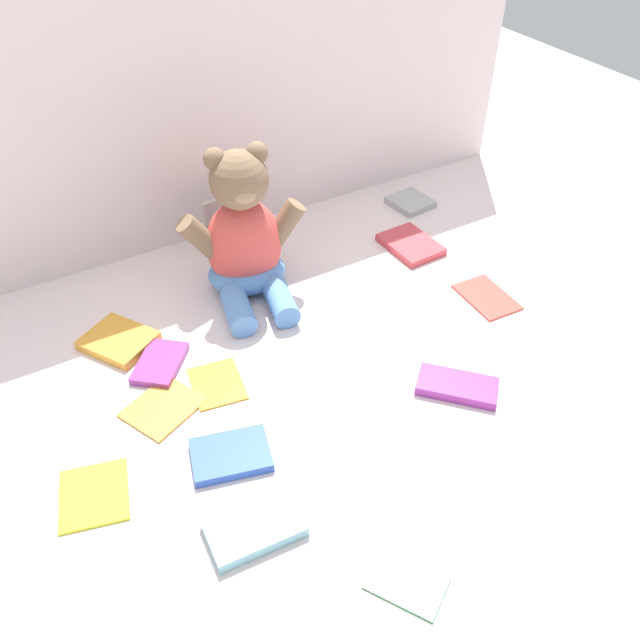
% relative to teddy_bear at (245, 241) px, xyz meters
% --- Properties ---
extents(ground_plane, '(3.20, 3.20, 0.00)m').
position_rel_teddy_bear_xyz_m(ground_plane, '(0.02, -0.16, -0.11)').
color(ground_plane, silver).
extents(backdrop_drape, '(1.56, 0.03, 0.57)m').
position_rel_teddy_bear_xyz_m(backdrop_drape, '(0.02, 0.24, 0.17)').
color(backdrop_drape, silver).
rests_on(backdrop_drape, ground_plane).
extents(teddy_bear, '(0.25, 0.24, 0.30)m').
position_rel_teddy_bear_xyz_m(teddy_bear, '(0.00, 0.00, 0.00)').
color(teddy_bear, '#D84C47').
rests_on(teddy_bear, ground_plane).
extents(book_case_0, '(0.10, 0.12, 0.01)m').
position_rel_teddy_bear_xyz_m(book_case_0, '(-0.16, -0.22, -0.11)').
color(book_case_0, orange).
rests_on(book_case_0, ground_plane).
extents(book_case_1, '(0.13, 0.13, 0.01)m').
position_rel_teddy_bear_xyz_m(book_case_1, '(-0.23, -0.13, -0.11)').
color(book_case_1, '#87368A').
rests_on(book_case_1, ground_plane).
extents(book_case_2, '(0.10, 0.13, 0.02)m').
position_rel_teddy_bear_xyz_m(book_case_2, '(0.37, -0.05, -0.10)').
color(book_case_2, '#C23A42').
rests_on(book_case_2, ground_plane).
extents(book_case_3, '(0.11, 0.12, 0.01)m').
position_rel_teddy_bear_xyz_m(book_case_3, '(-0.09, -0.68, -0.11)').
color(book_case_3, '#3C9452').
rests_on(book_case_3, ground_plane).
extents(book_case_4, '(0.14, 0.11, 0.02)m').
position_rel_teddy_bear_xyz_m(book_case_4, '(-0.21, -0.38, -0.11)').
color(book_case_4, '#2C4EAB').
rests_on(book_case_4, ground_plane).
extents(book_case_5, '(0.15, 0.15, 0.02)m').
position_rel_teddy_bear_xyz_m(book_case_5, '(-0.28, -0.04, -0.10)').
color(book_case_5, gold).
rests_on(book_case_5, ground_plane).
extents(book_case_6, '(0.12, 0.13, 0.01)m').
position_rel_teddy_bear_xyz_m(book_case_6, '(-0.41, -0.34, -0.11)').
color(book_case_6, yellow).
rests_on(book_case_6, ground_plane).
extents(book_case_7, '(0.15, 0.14, 0.01)m').
position_rel_teddy_bear_xyz_m(book_case_7, '(-0.26, -0.23, -0.11)').
color(book_case_7, orange).
rests_on(book_case_7, ground_plane).
extents(book_case_8, '(0.14, 0.14, 0.02)m').
position_rel_teddy_bear_xyz_m(book_case_8, '(0.18, -0.44, -0.10)').
color(book_case_8, purple).
rests_on(book_case_8, ground_plane).
extents(book_case_9, '(0.10, 0.10, 0.02)m').
position_rel_teddy_bear_xyz_m(book_case_9, '(0.48, 0.10, -0.10)').
color(book_case_9, '#9E9FA1').
rests_on(book_case_9, ground_plane).
extents(book_case_10, '(0.10, 0.02, 0.13)m').
position_rel_teddy_bear_xyz_m(book_case_10, '(0.02, 0.15, -0.05)').
color(book_case_10, '#A29691').
rests_on(book_case_10, ground_plane).
extents(book_case_11, '(0.14, 0.09, 0.02)m').
position_rel_teddy_bear_xyz_m(book_case_11, '(-0.23, -0.51, -0.10)').
color(book_case_11, '#81BCCE').
rests_on(book_case_11, ground_plane).
extents(book_case_12, '(0.09, 0.13, 0.01)m').
position_rel_teddy_bear_xyz_m(book_case_12, '(0.40, -0.27, -0.11)').
color(book_case_12, '#D03F34').
rests_on(book_case_12, ground_plane).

